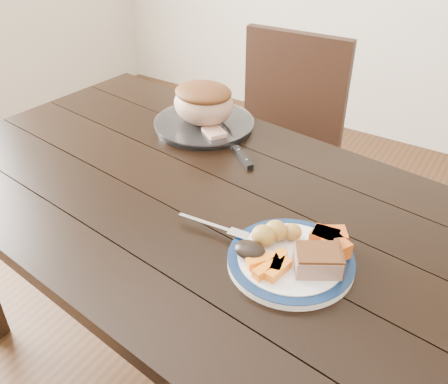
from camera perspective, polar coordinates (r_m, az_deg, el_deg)
The scene contains 15 objects.
ground at distance 1.83m, azimuth -1.90°, elevation -19.96°, with size 4.00×4.00×0.00m, color #472B16.
dining_table at distance 1.35m, azimuth -2.43°, elevation -3.56°, with size 1.70×1.09×0.75m.
chair_far at distance 2.01m, azimuth 6.52°, elevation 5.71°, with size 0.45×0.46×0.93m.
dinner_plate at distance 1.09m, azimuth 7.62°, elevation -7.80°, with size 0.27×0.27×0.02m, color white.
plate_rim at distance 1.09m, azimuth 7.66°, elevation -7.47°, with size 0.27×0.27×0.02m, color #0D2042.
serving_platter at distance 1.62m, azimuth -2.29°, elevation 7.68°, with size 0.31×0.31×0.02m, color white.
pork_slice at distance 1.05m, azimuth 10.63°, elevation -7.75°, with size 0.09×0.07×0.04m, color #A87866.
roasted_potatoes at distance 1.11m, azimuth 5.78°, elevation -4.66°, with size 0.09×0.09×0.05m.
carrot_batons at distance 1.05m, azimuth 5.46°, elevation -8.36°, with size 0.09×0.10×0.02m.
pumpkin_wedges at distance 1.11m, azimuth 11.95°, elevation -5.47°, with size 0.10×0.09×0.04m.
dark_mushroom at distance 1.07m, azimuth 2.98°, elevation -6.66°, with size 0.07×0.05×0.03m, color black.
fork at distance 1.15m, azimuth -0.75°, elevation -4.06°, with size 0.18×0.03×0.00m.
roast_joint at distance 1.59m, azimuth -2.35°, elevation 9.99°, with size 0.19×0.17×0.13m, color tan.
cut_slice at distance 1.53m, azimuth -1.13°, elevation 6.78°, with size 0.07×0.06×0.02m, color tan.
carving_knife at distance 1.47m, azimuth 1.55°, elevation 4.71°, with size 0.27×0.21×0.01m.
Camera 1 is at (0.61, -0.86, 1.49)m, focal length 40.00 mm.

